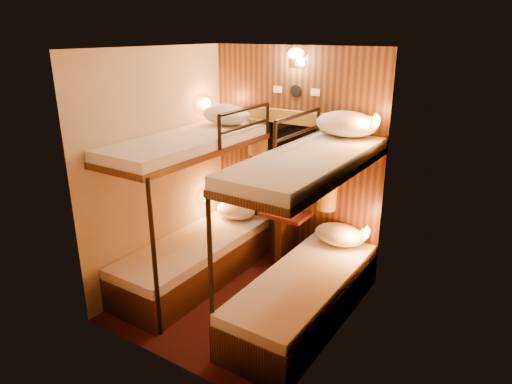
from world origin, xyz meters
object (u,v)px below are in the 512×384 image
Objects in this scene: bunk_right at (305,265)px; bottle_right at (285,201)px; bottle_left at (277,203)px; table at (285,232)px; bunk_left at (194,232)px.

bottle_right is (-0.69, 0.84, 0.20)m from bunk_right.
bottle_left reaches higher than bottle_right.
table is 0.35m from bottle_right.
bottle_right is (0.61, 0.84, 0.20)m from bunk_left.
bunk_left is at bearing 180.00° from bunk_right.
bunk_left is 0.95m from bottle_left.
bottle_left is at bearing 134.89° from bunk_right.
bottle_right is (0.04, 0.12, -0.00)m from bottle_left.
bottle_left is (-0.07, -0.06, 0.35)m from table.
bunk_right is at bearing -50.87° from bottle_right.
bunk_right reaches higher than bottle_right.
bunk_left is 7.37× the size of bottle_right.
bunk_left is 1.00× the size of bunk_right.
bottle_right reaches higher than table.
bunk_left is 7.26× the size of bottle_left.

